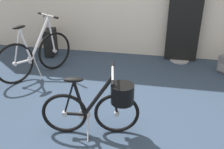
# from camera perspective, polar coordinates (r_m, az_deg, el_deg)

# --- Properties ---
(ground_plane) EXTENTS (7.39, 7.39, 0.00)m
(ground_plane) POSITION_cam_1_polar(r_m,az_deg,el_deg) (3.25, 1.10, -10.67)
(ground_plane) COLOR #2D3D51
(floor_banner_stand) EXTENTS (0.60, 0.36, 1.72)m
(floor_banner_stand) POSITION_cam_1_polar(r_m,az_deg,el_deg) (4.91, 15.94, 11.35)
(floor_banner_stand) COLOR #B7B7BC
(floor_banner_stand) RESTS_ON ground_plane
(folding_bike_foreground) EXTENTS (1.11, 0.53, 0.79)m
(folding_bike_foreground) POSITION_cam_1_polar(r_m,az_deg,el_deg) (2.88, -2.36, -6.76)
(folding_bike_foreground) COLOR black
(folding_bike_foreground) RESTS_ON ground_plane
(display_bike_left) EXTENTS (0.79, 1.26, 1.00)m
(display_bike_left) POSITION_cam_1_polar(r_m,az_deg,el_deg) (4.43, -16.81, 4.27)
(display_bike_left) COLOR black
(display_bike_left) RESTS_ON ground_plane
(rolling_suitcase) EXTENTS (0.22, 0.38, 0.83)m
(rolling_suitcase) POSITION_cam_1_polar(r_m,az_deg,el_deg) (5.31, -13.67, 7.14)
(rolling_suitcase) COLOR black
(rolling_suitcase) RESTS_ON ground_plane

